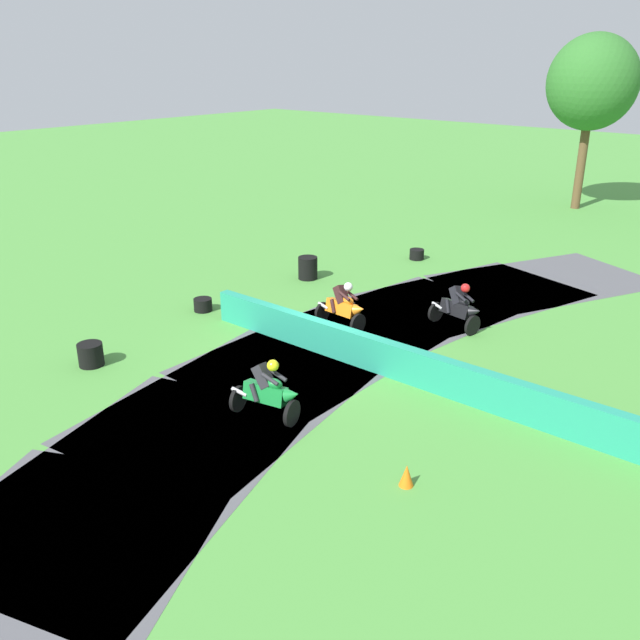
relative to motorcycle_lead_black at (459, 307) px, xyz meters
name	(u,v)px	position (x,y,z in m)	size (l,w,h in m)	color
ground_plane	(319,351)	(-2.00, -3.91, -0.64)	(120.00, 120.00, 0.00)	#4C933D
track_asphalt	(349,361)	(-0.99, -3.90, -0.64)	(8.59, 28.14, 0.01)	#515156
safety_barrier	(483,389)	(2.84, -3.85, -0.19)	(0.30, 17.18, 0.90)	#239375
motorcycle_lead_black	(459,307)	(0.00, 0.00, 0.00)	(1.71, 0.99, 1.43)	black
motorcycle_chase_orange	(344,306)	(-2.60, -2.13, 0.01)	(1.70, 0.79, 1.43)	black
motorcycle_trailing_green	(268,391)	(-0.52, -7.36, 0.01)	(1.68, 1.00, 1.43)	black
tire_stack_near	(417,254)	(-4.81, 5.22, -0.44)	(0.56, 0.56, 0.40)	black
tire_stack_mid_a	(308,268)	(-6.43, 0.62, -0.24)	(0.69, 0.69, 0.80)	black
tire_stack_mid_b	(203,305)	(-6.79, -3.95, -0.44)	(0.57, 0.57, 0.40)	black
tire_stack_far	(91,354)	(-5.92, -8.43, -0.34)	(0.64, 0.64, 0.60)	black
traffic_cone	(407,475)	(3.23, -7.50, -0.42)	(0.28, 0.28, 0.44)	orange
tree_far_right	(592,83)	(-3.67, 18.52, 5.53)	(4.37, 4.37, 8.50)	brown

